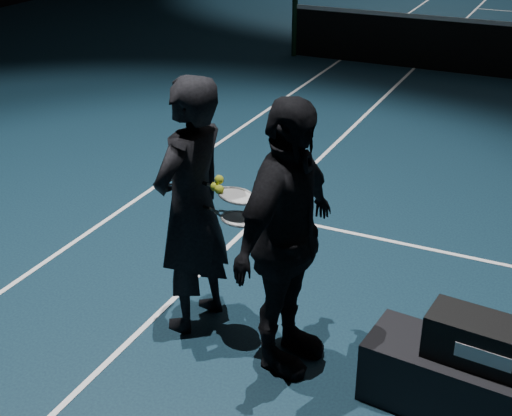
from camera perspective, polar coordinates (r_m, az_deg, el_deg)
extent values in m
cylinder|color=black|center=(13.67, 3.10, 14.31)|extent=(0.10, 0.10, 1.10)
cube|color=black|center=(4.95, 17.42, -13.72)|extent=(1.54, 0.64, 0.45)
cube|color=black|center=(4.73, 18.02, -10.20)|extent=(0.78, 0.39, 0.30)
cube|color=white|center=(4.59, 17.71, -11.32)|extent=(0.35, 0.04, 0.10)
imported|color=black|center=(5.27, -5.20, 0.08)|extent=(0.59, 0.79, 1.99)
imported|color=black|center=(4.80, 2.43, -2.55)|extent=(0.62, 1.22, 1.99)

